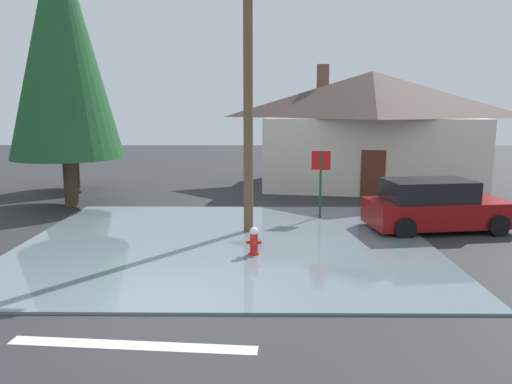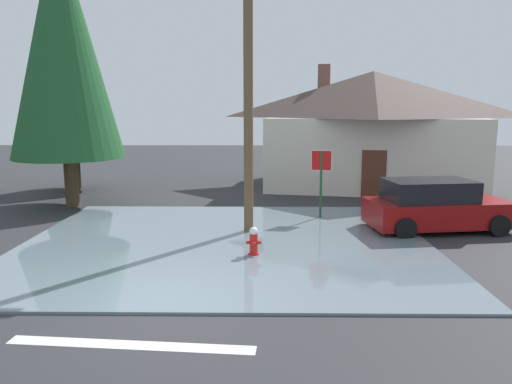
# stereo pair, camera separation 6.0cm
# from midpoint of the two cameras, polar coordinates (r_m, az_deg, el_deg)

# --- Properties ---
(ground_plane) EXTENTS (80.00, 80.00, 0.10)m
(ground_plane) POSITION_cam_midpoint_polar(r_m,az_deg,el_deg) (9.85, -10.45, -13.21)
(ground_plane) COLOR #2D2D30
(flood_puddle) EXTENTS (11.25, 9.69, 0.06)m
(flood_puddle) POSITION_cam_midpoint_polar(r_m,az_deg,el_deg) (13.89, -3.29, -5.83)
(flood_puddle) COLOR slate
(flood_puddle) RESTS_ON ground
(lane_stop_bar) EXTENTS (4.07, 0.62, 0.01)m
(lane_stop_bar) POSITION_cam_midpoint_polar(r_m,az_deg,el_deg) (8.52, -14.11, -16.76)
(lane_stop_bar) COLOR silver
(lane_stop_bar) RESTS_ON ground
(fire_hydrant) EXTENTS (0.39, 0.33, 0.77)m
(fire_hydrant) POSITION_cam_midpoint_polar(r_m,az_deg,el_deg) (12.59, -0.14, -5.82)
(fire_hydrant) COLOR red
(fire_hydrant) RESTS_ON ground
(utility_pole) EXTENTS (1.60, 0.28, 7.69)m
(utility_pole) POSITION_cam_midpoint_polar(r_m,az_deg,el_deg) (14.57, -0.77, 10.78)
(utility_pole) COLOR brown
(utility_pole) RESTS_ON ground
(stop_sign_far) EXTENTS (0.68, 0.14, 2.34)m
(stop_sign_far) POSITION_cam_midpoint_polar(r_m,az_deg,el_deg) (16.71, 7.65, 2.48)
(stop_sign_far) COLOR #1E4C28
(stop_sign_far) RESTS_ON ground
(house) EXTENTS (11.15, 8.55, 5.84)m
(house) POSITION_cam_midpoint_polar(r_m,az_deg,el_deg) (24.23, 13.28, 7.30)
(house) COLOR silver
(house) RESTS_ON ground
(parked_car) EXTENTS (4.47, 2.52, 1.58)m
(parked_car) POSITION_cam_midpoint_polar(r_m,az_deg,el_deg) (16.13, 20.13, -1.57)
(parked_car) COLOR maroon
(parked_car) RESTS_ON ground
(pine_tree_mid_left) EXTENTS (3.07, 3.07, 7.68)m
(pine_tree_mid_left) POSITION_cam_midpoint_polar(r_m,az_deg,el_deg) (23.98, -20.53, 11.00)
(pine_tree_mid_left) COLOR #4C3823
(pine_tree_mid_left) RESTS_ON ground
(pine_tree_short_left) EXTENTS (4.14, 4.14, 10.35)m
(pine_tree_short_left) POSITION_cam_midpoint_polar(r_m,az_deg,el_deg) (20.12, -21.38, 15.78)
(pine_tree_short_left) COLOR #4C3823
(pine_tree_short_left) RESTS_ON ground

